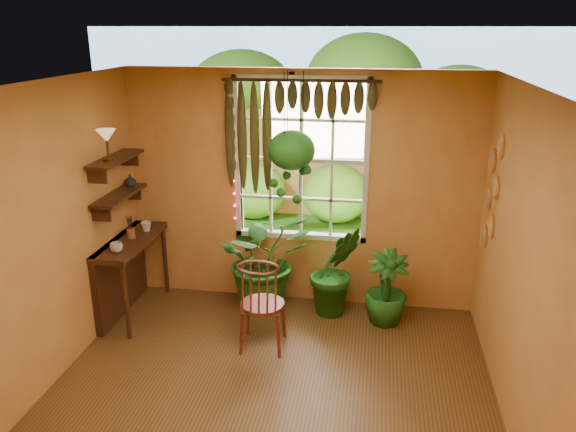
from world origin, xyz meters
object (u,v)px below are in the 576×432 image
(potted_plant_mid, at_px, (336,270))
(potted_plant_left, at_px, (265,258))
(counter_ledge, at_px, (124,267))
(hanging_basket, at_px, (292,153))
(windsor_chair, at_px, (262,317))

(potted_plant_mid, bearing_deg, potted_plant_left, 174.98)
(counter_ledge, bearing_deg, potted_plant_mid, 8.67)
(hanging_basket, bearing_deg, potted_plant_left, 152.15)
(potted_plant_left, bearing_deg, windsor_chair, -80.41)
(potted_plant_mid, bearing_deg, counter_ledge, -171.33)
(windsor_chair, xyz_separation_m, potted_plant_mid, (0.67, 0.85, 0.18))
(windsor_chair, relative_size, potted_plant_mid, 1.13)
(counter_ledge, relative_size, potted_plant_left, 1.02)
(counter_ledge, height_order, hanging_basket, hanging_basket)
(counter_ledge, xyz_separation_m, windsor_chair, (1.69, -0.49, -0.21))
(potted_plant_left, xyz_separation_m, hanging_basket, (0.34, -0.18, 1.29))
(potted_plant_left, relative_size, hanging_basket, 0.87)
(windsor_chair, bearing_deg, hanging_basket, 74.28)
(windsor_chair, xyz_separation_m, potted_plant_left, (-0.16, 0.92, 0.24))
(potted_plant_mid, distance_m, hanging_basket, 1.44)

